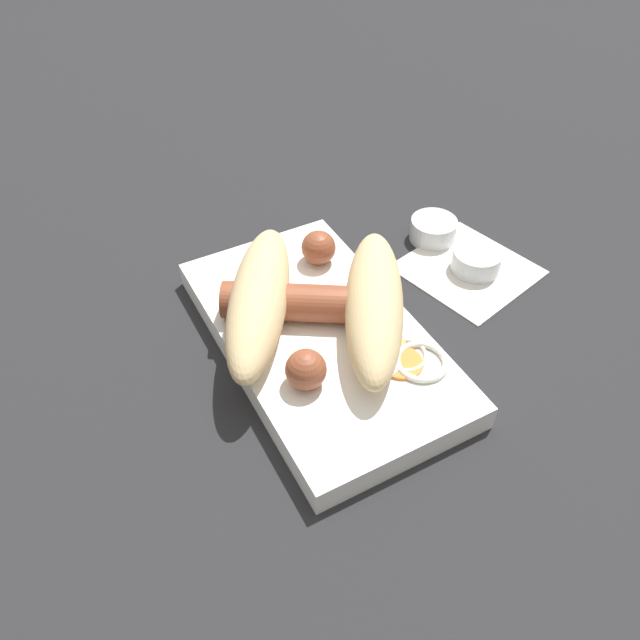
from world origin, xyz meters
The scene contains 8 objects.
ground_plane centered at (0.00, 0.00, 0.00)m, with size 3.00×3.00×0.00m, color #232326.
food_tray centered at (0.00, 0.00, 0.01)m, with size 0.27×0.15×0.02m.
bread_roll centered at (0.01, 0.00, 0.05)m, with size 0.23×0.21×0.05m.
sausage centered at (0.02, 0.00, 0.04)m, with size 0.16×0.14×0.03m.
pickled_veggies centered at (-0.06, -0.04, 0.03)m, with size 0.08×0.07×0.01m.
napkin centered at (0.02, -0.18, 0.00)m, with size 0.13×0.13×0.00m.
condiment_cup_near centered at (0.02, -0.18, 0.01)m, with size 0.05×0.05×0.02m.
condiment_cup_far centered at (0.08, -0.17, 0.01)m, with size 0.05×0.05×0.02m.
Camera 1 is at (-0.32, 0.17, 0.39)m, focal length 35.00 mm.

